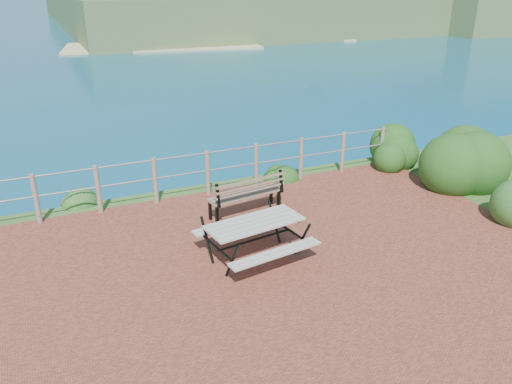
% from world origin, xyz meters
% --- Properties ---
extents(ground, '(10.00, 7.00, 0.12)m').
position_xyz_m(ground, '(0.00, 0.00, 0.00)').
color(ground, brown).
rests_on(ground, ground).
extents(safety_railing, '(9.40, 0.10, 1.00)m').
position_xyz_m(safety_railing, '(0.00, 3.35, 0.57)').
color(safety_railing, '#6B5B4C').
rests_on(safety_railing, ground).
extents(picnic_table, '(1.70, 1.40, 0.68)m').
position_xyz_m(picnic_table, '(-0.18, 0.42, 0.44)').
color(picnic_table, gray).
rests_on(picnic_table, ground).
extents(park_bench, '(1.58, 0.59, 0.87)m').
position_xyz_m(park_bench, '(0.35, 2.08, 0.57)').
color(park_bench, brown).
rests_on(park_bench, ground).
extents(shrub_right_front, '(1.60, 1.60, 2.26)m').
position_xyz_m(shrub_right_front, '(5.39, 1.65, 0.00)').
color(shrub_right_front, '#234916').
rests_on(shrub_right_front, ground).
extents(shrub_right_edge, '(1.24, 1.24, 1.76)m').
position_xyz_m(shrub_right_edge, '(4.75, 3.33, 0.00)').
color(shrub_right_edge, '#234916').
rests_on(shrub_right_edge, ground).
extents(shrub_lip_west, '(0.73, 0.73, 0.46)m').
position_xyz_m(shrub_lip_west, '(-2.79, 4.11, 0.00)').
color(shrub_lip_west, '#1C4C1E').
rests_on(shrub_lip_west, ground).
extents(shrub_lip_east, '(0.81, 0.81, 0.57)m').
position_xyz_m(shrub_lip_east, '(1.83, 3.69, 0.00)').
color(shrub_lip_east, '#234916').
rests_on(shrub_lip_east, ground).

